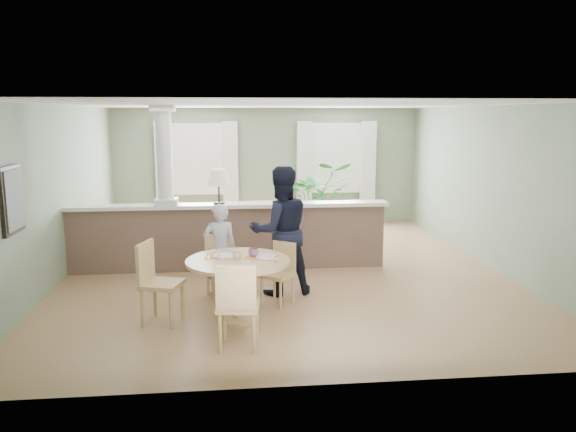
{
  "coord_description": "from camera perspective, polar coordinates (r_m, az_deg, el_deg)",
  "views": [
    {
      "loc": [
        -0.87,
        -8.95,
        2.56
      ],
      "look_at": [
        -0.04,
        -1.0,
        1.11
      ],
      "focal_mm": 35.0,
      "sensor_mm": 36.0,
      "label": 1
    }
  ],
  "objects": [
    {
      "name": "room_shell",
      "position": [
        9.64,
        -0.95,
        5.87
      ],
      "size": [
        7.02,
        8.02,
        2.71
      ],
      "color": "gray",
      "rests_on": "ground"
    },
    {
      "name": "pony_wall",
      "position": [
        9.33,
        -6.56,
        -1.2
      ],
      "size": [
        5.32,
        0.38,
        2.7
      ],
      "color": "brown",
      "rests_on": "ground"
    },
    {
      "name": "chair_far_boy",
      "position": [
        8.01,
        -6.92,
        -4.77
      ],
      "size": [
        0.49,
        0.49,
        0.88
      ],
      "rotation": [
        0.0,
        0.0,
        0.26
      ],
      "color": "tan",
      "rests_on": "ground"
    },
    {
      "name": "dining_table",
      "position": [
        7.05,
        -5.04,
        -5.67
      ],
      "size": [
        1.29,
        1.29,
        0.88
      ],
      "rotation": [
        0.0,
        0.0,
        -0.09
      ],
      "color": "tan",
      "rests_on": "ground"
    },
    {
      "name": "man_person",
      "position": [
        7.98,
        -0.74,
        -1.52
      ],
      "size": [
        1.01,
        0.85,
        1.84
      ],
      "primitive_type": "imported",
      "rotation": [
        0.0,
        0.0,
        3.32
      ],
      "color": "black",
      "rests_on": "ground"
    },
    {
      "name": "houseplant",
      "position": [
        12.2,
        3.11,
        1.93
      ],
      "size": [
        1.54,
        1.38,
        1.57
      ],
      "primitive_type": "imported",
      "rotation": [
        0.0,
        0.0,
        0.12
      ],
      "color": "#2B6D2C",
      "rests_on": "ground"
    },
    {
      "name": "chair_far_man",
      "position": [
        7.69,
        -0.81,
        -5.51
      ],
      "size": [
        0.53,
        0.53,
        0.84
      ],
      "rotation": [
        0.0,
        0.0,
        -0.68
      ],
      "color": "tan",
      "rests_on": "ground"
    },
    {
      "name": "chair_near",
      "position": [
        6.17,
        -5.15,
        -8.71
      ],
      "size": [
        0.51,
        0.51,
        1.0
      ],
      "rotation": [
        0.0,
        0.0,
        3.02
      ],
      "color": "tan",
      "rests_on": "ground"
    },
    {
      "name": "ground",
      "position": [
        9.35,
        -0.4,
        -5.58
      ],
      "size": [
        8.0,
        8.0,
        0.0
      ],
      "primitive_type": "plane",
      "color": "#A58357",
      "rests_on": "ground"
    },
    {
      "name": "chair_side",
      "position": [
        7.15,
        -13.3,
        -6.2
      ],
      "size": [
        0.57,
        0.57,
        1.02
      ],
      "rotation": [
        0.0,
        0.0,
        1.27
      ],
      "color": "tan",
      "rests_on": "ground"
    },
    {
      "name": "sofa",
      "position": [
        10.86,
        -6.2,
        -1.09
      ],
      "size": [
        3.01,
        1.51,
        0.84
      ],
      "primitive_type": "imported",
      "rotation": [
        0.0,
        0.0,
        0.14
      ],
      "color": "#947950",
      "rests_on": "ground"
    },
    {
      "name": "child_person",
      "position": [
        8.07,
        -6.94,
        -3.37
      ],
      "size": [
        0.53,
        0.39,
        1.32
      ],
      "primitive_type": "imported",
      "rotation": [
        0.0,
        0.0,
        3.3
      ],
      "color": "#ADAEB3",
      "rests_on": "ground"
    }
  ]
}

